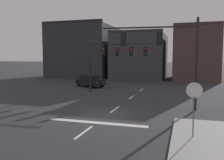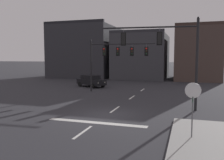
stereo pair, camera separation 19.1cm
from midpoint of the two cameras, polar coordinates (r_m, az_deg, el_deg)
name	(u,v)px [view 1 (the left image)]	position (r m, az deg, el deg)	size (l,w,h in m)	color
ground_plane	(107,115)	(17.00, -1.53, -8.36)	(400.00, 400.00, 0.00)	#2B2B30
stop_bar_paint	(97,123)	(15.18, -3.95, -10.04)	(6.40, 0.50, 0.01)	silver
lane_centreline	(115,109)	(18.86, 0.40, -6.97)	(0.16, 26.40, 0.01)	silver
signal_mast_near_side	(169,49)	(18.94, 12.96, 7.21)	(7.26, 0.97, 7.02)	black
signal_mast_far_side	(112,55)	(27.91, -0.11, 5.92)	(7.58, 0.68, 6.14)	black
stop_sign	(194,97)	(12.30, 18.43, -3.73)	(0.76, 0.64, 2.83)	#56565B
car_lot_nearside	(90,81)	(33.22, -5.43, -0.16)	(4.71, 3.74, 1.61)	black
building_row	(124,54)	(49.17, 2.65, 6.22)	(32.23, 14.00, 10.92)	#2D2D33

